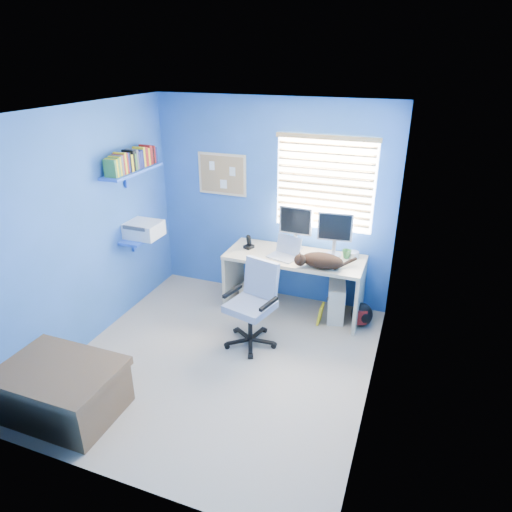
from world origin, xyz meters
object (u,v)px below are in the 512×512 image
at_px(desk, 294,284).
at_px(tower_pc, 336,300).
at_px(laptop, 283,249).
at_px(office_chair, 253,314).
at_px(cat, 322,261).

xyz_separation_m(desk, tower_pc, (0.52, 0.03, -0.14)).
relative_size(laptop, tower_pc, 0.73).
xyz_separation_m(laptop, office_chair, (-0.11, -0.71, -0.50)).
xyz_separation_m(desk, cat, (0.37, -0.20, 0.45)).
xyz_separation_m(laptop, cat, (0.49, -0.11, -0.03)).
bearing_deg(laptop, desk, 55.89).
bearing_deg(office_chair, cat, 45.44).
bearing_deg(tower_pc, laptop, 179.64).
bearing_deg(laptop, cat, 4.70).
bearing_deg(office_chair, desk, 74.44).
xyz_separation_m(tower_pc, office_chair, (-0.75, -0.84, 0.12)).
bearing_deg(tower_pc, cat, -134.59).
bearing_deg(cat, office_chair, -157.65).
bearing_deg(tower_pc, office_chair, -143.28).
distance_m(cat, tower_pc, 0.66).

